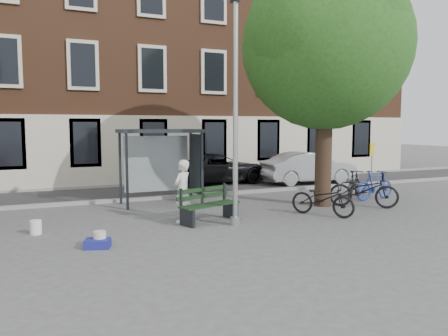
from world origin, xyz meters
TOP-DOWN VIEW (x-y plane):
  - ground at (0.00, 0.00)m, footprint 90.00×90.00m
  - road at (0.00, 7.00)m, footprint 40.00×4.00m
  - curb_near at (0.00, 5.00)m, footprint 40.00×0.25m
  - curb_far at (0.00, 9.00)m, footprint 40.00×0.25m
  - building_row at (0.00, 13.00)m, footprint 30.00×8.00m
  - lamppost at (0.00, 0.00)m, footprint 0.28×0.35m
  - tree_right at (4.01, 1.38)m, footprint 5.76×5.60m
  - bus_shelter at (-0.61, 4.11)m, footprint 2.85×1.45m
  - painter at (-1.20, 1.00)m, footprint 0.78×0.73m
  - bench at (-0.52, 0.71)m, footprint 1.97×1.16m
  - bike_a at (5.09, 0.72)m, footprint 2.24×2.05m
  - bike_b at (6.50, 1.73)m, footprint 1.88×0.69m
  - bike_c at (2.99, 0.12)m, footprint 1.67×2.07m
  - bike_d at (6.17, 2.48)m, footprint 1.69×1.42m
  - car_dark at (2.93, 8.40)m, footprint 5.16×2.50m
  - car_silver at (6.90, 6.57)m, footprint 4.61×1.84m
  - blue_crate at (-3.79, -0.80)m, footprint 0.65×0.56m
  - bucket_a at (-5.06, 1.10)m, footprint 0.37×0.37m
  - bucket_c at (-3.73, -0.73)m, footprint 0.34×0.34m
  - notice_sign at (7.00, 2.48)m, footprint 0.34×0.16m

SIDE VIEW (x-z plane):
  - ground at x=0.00m, z-range 0.00..0.00m
  - road at x=0.00m, z-range 0.00..0.01m
  - curb_near at x=0.00m, z-range 0.00..0.12m
  - curb_far at x=0.00m, z-range 0.00..0.12m
  - blue_crate at x=-3.79m, z-range 0.00..0.20m
  - bucket_a at x=-5.06m, z-range 0.00..0.36m
  - bucket_c at x=-3.73m, z-range 0.00..0.36m
  - bench at x=-0.52m, z-range -0.04..0.93m
  - bike_d at x=6.17m, z-range 0.00..1.04m
  - bike_c at x=2.99m, z-range 0.00..1.05m
  - bike_b at x=6.50m, z-range 0.00..1.10m
  - bike_a at x=5.09m, z-range 0.00..1.18m
  - car_dark at x=2.93m, z-range 0.00..1.42m
  - car_silver at x=6.90m, z-range 0.00..1.49m
  - painter at x=-1.20m, z-range 0.00..1.78m
  - notice_sign at x=7.00m, z-range 0.49..2.56m
  - bus_shelter at x=-0.61m, z-range 0.61..3.23m
  - lamppost at x=0.00m, z-range -0.27..5.84m
  - tree_right at x=4.01m, z-range 1.52..9.72m
  - building_row at x=0.00m, z-range 0.00..14.00m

